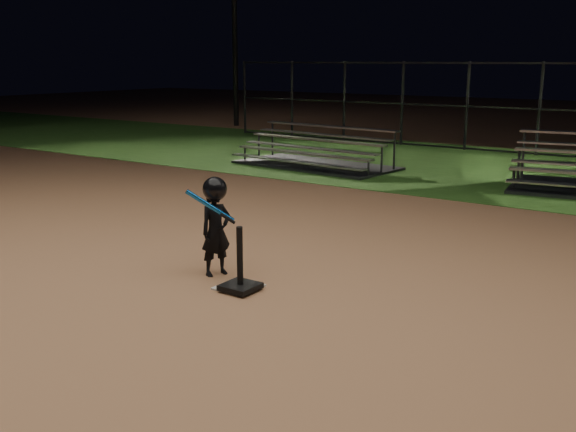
# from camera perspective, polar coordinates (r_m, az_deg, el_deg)

# --- Properties ---
(ground) EXTENTS (80.00, 80.00, 0.00)m
(ground) POSITION_cam_1_polar(r_m,az_deg,el_deg) (7.61, -4.27, -6.21)
(ground) COLOR #AF764F
(ground) RESTS_ON ground
(grass_strip) EXTENTS (60.00, 8.00, 0.01)m
(grass_strip) POSITION_cam_1_polar(r_m,az_deg,el_deg) (16.42, 18.00, 3.79)
(grass_strip) COLOR #29521A
(grass_strip) RESTS_ON ground
(home_plate) EXTENTS (0.45, 0.45, 0.02)m
(home_plate) POSITION_cam_1_polar(r_m,az_deg,el_deg) (7.60, -4.27, -6.13)
(home_plate) COLOR beige
(home_plate) RESTS_ON ground
(batting_tee) EXTENTS (0.38, 0.38, 0.72)m
(batting_tee) POSITION_cam_1_polar(r_m,az_deg,el_deg) (7.46, -4.14, -5.36)
(batting_tee) COLOR black
(batting_tee) RESTS_ON home_plate
(child_batter) EXTENTS (0.47, 0.60, 1.20)m
(child_batter) POSITION_cam_1_polar(r_m,az_deg,el_deg) (7.92, -6.25, -0.64)
(child_batter) COLOR black
(child_batter) RESTS_ON ground
(bleacher_left) EXTENTS (4.06, 2.27, 0.95)m
(bleacher_left) POSITION_cam_1_polar(r_m,az_deg,el_deg) (16.14, 2.33, 4.96)
(bleacher_left) COLOR #B6B6BB
(bleacher_left) RESTS_ON ground
(backstop_fence) EXTENTS (20.08, 0.08, 2.50)m
(backstop_fence) POSITION_cam_1_polar(r_m,az_deg,el_deg) (19.17, 20.86, 8.60)
(backstop_fence) COLOR #38383D
(backstop_fence) RESTS_ON ground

